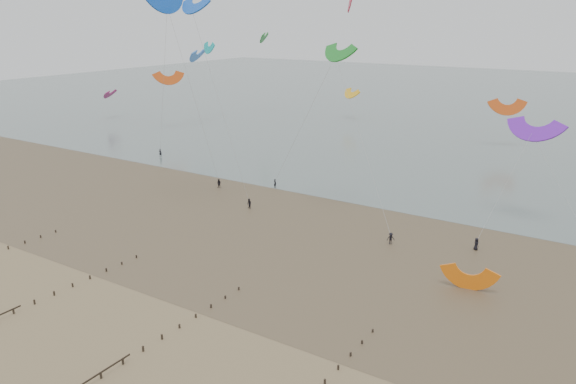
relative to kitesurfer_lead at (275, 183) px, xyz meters
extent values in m
plane|color=brown|center=(16.52, -50.56, -0.89)|extent=(500.00, 500.00, 0.00)
plane|color=#475654|center=(16.52, 149.44, -0.86)|extent=(500.00, 500.00, 0.00)
plane|color=#473A28|center=(16.52, -15.56, -0.88)|extent=(500.00, 500.00, 0.00)
ellipsoid|color=slate|center=(-1.48, -28.56, -0.89)|extent=(23.60, 14.36, 0.01)
ellipsoid|color=slate|center=(28.52, -12.56, -0.89)|extent=(33.64, 18.32, 0.01)
ellipsoid|color=slate|center=(-23.48, -10.56, -0.89)|extent=(26.95, 14.22, 0.01)
cube|color=black|center=(-15.48, -46.46, -0.68)|extent=(0.16, 0.16, 0.54)
cube|color=black|center=(-15.48, -43.83, -0.69)|extent=(0.16, 0.16, 0.51)
cube|color=black|center=(-15.48, -41.20, -0.71)|extent=(0.16, 0.16, 0.48)
cube|color=black|center=(-15.48, -38.56, -0.72)|extent=(0.16, 0.16, 0.45)
cube|color=black|center=(2.52, -56.98, -0.62)|extent=(0.16, 0.16, 0.65)
cube|color=black|center=(2.52, -54.35, -0.63)|extent=(0.16, 0.16, 0.62)
cube|color=black|center=(2.52, -51.72, -0.65)|extent=(0.16, 0.16, 0.59)
cube|color=black|center=(2.52, -49.09, -0.66)|extent=(0.16, 0.16, 0.57)
cube|color=black|center=(2.52, -46.46, -0.68)|extent=(0.16, 0.16, 0.54)
cube|color=black|center=(2.52, -43.83, -0.69)|extent=(0.16, 0.16, 0.51)
cube|color=black|center=(2.52, -41.20, -0.71)|extent=(0.16, 0.16, 0.48)
cube|color=black|center=(2.52, -38.56, -0.72)|extent=(0.16, 0.16, 0.45)
cube|color=black|center=(20.52, -59.62, -0.60)|extent=(0.16, 0.16, 0.68)
cube|color=black|center=(20.52, -56.98, -0.62)|extent=(0.16, 0.16, 0.65)
cube|color=black|center=(20.52, -54.35, -0.63)|extent=(0.16, 0.16, 0.62)
cube|color=black|center=(20.52, -51.72, -0.65)|extent=(0.16, 0.16, 0.59)
cube|color=black|center=(20.52, -49.09, -0.66)|extent=(0.16, 0.16, 0.57)
cube|color=black|center=(20.52, -46.46, -0.68)|extent=(0.16, 0.16, 0.54)
cube|color=black|center=(20.52, -43.83, -0.69)|extent=(0.16, 0.16, 0.51)
cube|color=black|center=(20.52, -41.20, -0.71)|extent=(0.16, 0.16, 0.48)
cube|color=black|center=(20.52, -38.56, -0.72)|extent=(0.16, 0.16, 0.45)
cube|color=black|center=(38.52, -49.09, -0.66)|extent=(0.16, 0.16, 0.57)
cube|color=black|center=(38.52, -46.46, -0.68)|extent=(0.16, 0.16, 0.54)
cube|color=black|center=(38.52, -43.83, -0.69)|extent=(0.16, 0.16, 0.51)
cube|color=black|center=(38.52, -41.20, -0.71)|extent=(0.16, 0.16, 0.48)
cube|color=black|center=(38.52, -38.56, -0.72)|extent=(0.16, 0.16, 0.45)
imported|color=black|center=(0.00, 0.00, 0.00)|extent=(0.77, 0.66, 1.79)
imported|color=black|center=(-37.88, 6.64, 0.05)|extent=(0.81, 0.67, 1.89)
imported|color=black|center=(3.20, -12.93, 0.02)|extent=(1.08, 0.97, 1.82)
imported|color=black|center=(30.53, -14.68, 0.01)|extent=(1.34, 1.25, 1.82)
imported|color=black|center=(41.77, -9.99, 0.02)|extent=(1.05, 1.04, 1.83)
imported|color=black|center=(-9.29, -5.99, 0.02)|extent=(1.02, 0.88, 1.82)
camera|label=1|loc=(59.36, -87.88, 31.33)|focal=35.00mm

